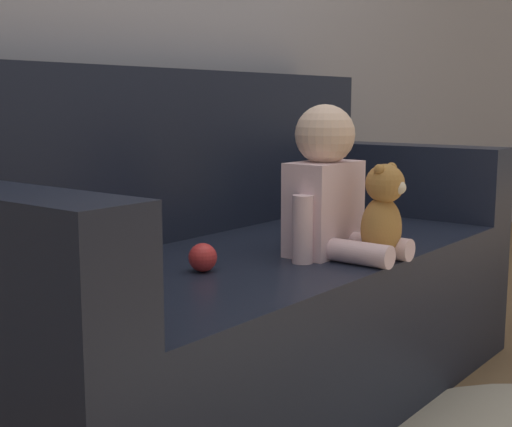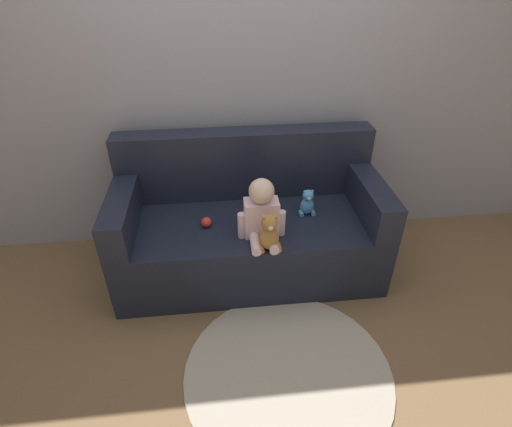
% 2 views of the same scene
% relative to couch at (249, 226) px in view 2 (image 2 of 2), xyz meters
% --- Properties ---
extents(ground_plane, '(12.00, 12.00, 0.00)m').
position_rel_couch_xyz_m(ground_plane, '(0.00, -0.06, -0.34)').
color(ground_plane, brown).
extents(wall_back, '(8.00, 0.05, 2.60)m').
position_rel_couch_xyz_m(wall_back, '(0.00, 0.44, 0.96)').
color(wall_back, '#93939E').
rests_on(wall_back, ground_plane).
extents(couch, '(1.79, 0.81, 0.94)m').
position_rel_couch_xyz_m(couch, '(0.00, 0.00, 0.00)').
color(couch, black).
rests_on(couch, ground_plane).
extents(person_baby, '(0.30, 0.30, 0.39)m').
position_rel_couch_xyz_m(person_baby, '(0.06, -0.27, 0.29)').
color(person_baby, silver).
rests_on(person_baby, couch).
extents(teddy_bear_brown, '(0.14, 0.11, 0.25)m').
position_rel_couch_xyz_m(teddy_bear_brown, '(0.09, -0.41, 0.23)').
color(teddy_bear_brown, '#AD7A3D').
rests_on(teddy_bear_brown, couch).
extents(plush_toy_side, '(0.11, 0.09, 0.19)m').
position_rel_couch_xyz_m(plush_toy_side, '(0.40, -0.06, 0.20)').
color(plush_toy_side, '#4C9EDB').
rests_on(plush_toy_side, couch).
extents(toy_ball, '(0.07, 0.07, 0.07)m').
position_rel_couch_xyz_m(toy_ball, '(-0.29, -0.14, 0.15)').
color(toy_ball, red).
rests_on(toy_ball, couch).
extents(floor_rug, '(1.16, 1.16, 0.01)m').
position_rel_couch_xyz_m(floor_rug, '(0.13, -0.96, -0.33)').
color(floor_rug, '#B2A893').
rests_on(floor_rug, ground_plane).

